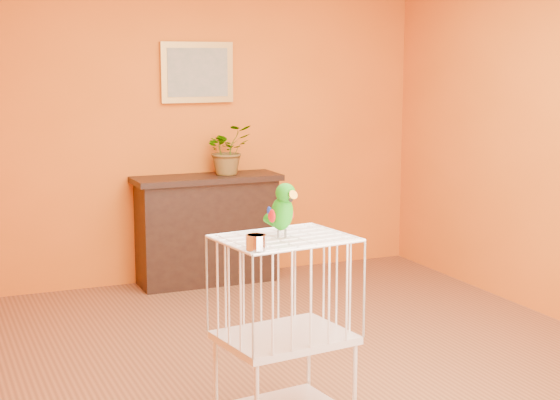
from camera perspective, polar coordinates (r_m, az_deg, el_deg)
name	(u,v)px	position (r m, az deg, el deg)	size (l,w,h in m)	color
ground	(310,360)	(5.47, 1.99, -10.56)	(4.50, 4.50, 0.00)	brown
room_shell	(311,106)	(5.15, 2.09, 6.23)	(4.50, 4.50, 4.50)	orange
console_cabinet	(207,229)	(7.18, -4.86, -1.96)	(1.22, 0.44, 0.91)	black
potted_plant	(228,155)	(7.14, -3.47, 2.99)	(0.38, 0.42, 0.33)	#26722D
framed_picture	(197,72)	(7.21, -5.52, 8.45)	(0.62, 0.04, 0.50)	#BB9243
birdcage	(285,328)	(4.42, 0.31, -8.51)	(0.69, 0.57, 0.98)	silver
feed_cup	(256,242)	(4.00, -1.61, -2.81)	(0.10, 0.10, 0.07)	silver
parrot	(282,209)	(4.27, 0.14, -0.62)	(0.14, 0.25, 0.28)	#59544C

